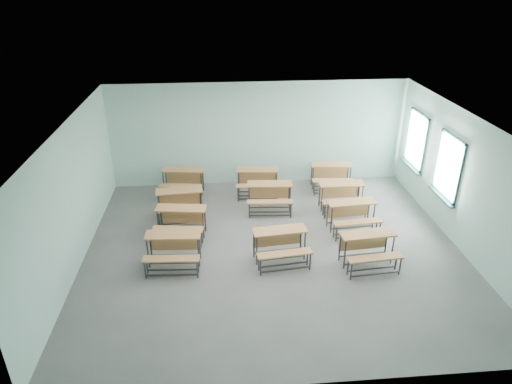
% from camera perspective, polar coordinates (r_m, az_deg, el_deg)
% --- Properties ---
extents(room, '(9.04, 8.04, 3.24)m').
position_cam_1_polar(room, '(10.40, 2.80, 0.24)').
color(room, slate).
rests_on(room, ground).
extents(desk_unit_r0c0, '(1.29, 0.90, 0.77)m').
position_cam_1_polar(desk_unit_r0c0, '(10.50, -10.31, -6.69)').
color(desk_unit_r0c0, '#B77942').
rests_on(desk_unit_r0c0, ground).
extents(desk_unit_r0c1, '(1.32, 0.96, 0.77)m').
position_cam_1_polar(desk_unit_r0c1, '(10.51, 3.09, -6.21)').
color(desk_unit_r0c1, '#B77942').
rests_on(desk_unit_r0c1, ground).
extents(desk_unit_r0c2, '(1.31, 0.94, 0.77)m').
position_cam_1_polar(desk_unit_r0c2, '(10.67, 13.90, -6.50)').
color(desk_unit_r0c2, '#B77942').
rests_on(desk_unit_r0c2, ground).
extents(desk_unit_r1c0, '(1.34, 0.99, 0.77)m').
position_cam_1_polar(desk_unit_r1c0, '(11.57, -9.40, -3.29)').
color(desk_unit_r1c0, '#B77942').
rests_on(desk_unit_r1c0, ground).
extents(desk_unit_r1c2, '(1.30, 0.93, 0.77)m').
position_cam_1_polar(desk_unit_r1c2, '(11.97, 11.97, -2.48)').
color(desk_unit_r1c2, '#B77942').
rests_on(desk_unit_r1c2, ground).
extents(desk_unit_r2c0, '(1.31, 0.94, 0.77)m').
position_cam_1_polar(desk_unit_r2c0, '(12.48, -9.51, -1.02)').
color(desk_unit_r2c0, '#B77942').
rests_on(desk_unit_r2c0, ground).
extents(desk_unit_r2c1, '(1.30, 0.92, 0.77)m').
position_cam_1_polar(desk_unit_r2c1, '(12.70, 1.71, -0.15)').
color(desk_unit_r2c1, '#B77942').
rests_on(desk_unit_r2c1, ground).
extents(desk_unit_r2c2, '(1.25, 0.84, 0.77)m').
position_cam_1_polar(desk_unit_r2c2, '(12.92, 10.70, -0.13)').
color(desk_unit_r2c2, '#B77942').
rests_on(desk_unit_r2c2, ground).
extents(desk_unit_r3c0, '(1.34, 0.99, 0.77)m').
position_cam_1_polar(desk_unit_r3c0, '(13.77, -9.17, 1.69)').
color(desk_unit_r3c0, '#B77942').
rests_on(desk_unit_r3c0, ground).
extents(desk_unit_r3c1, '(1.30, 0.93, 0.77)m').
position_cam_1_polar(desk_unit_r3c1, '(13.60, 0.19, 1.71)').
color(desk_unit_r3c1, '#B77942').
rests_on(desk_unit_r3c1, ground).
extents(desk_unit_r3c2, '(1.30, 0.93, 0.77)m').
position_cam_1_polar(desk_unit_r3c2, '(14.14, 9.42, 2.34)').
color(desk_unit_r3c2, '#B77942').
rests_on(desk_unit_r3c2, ground).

